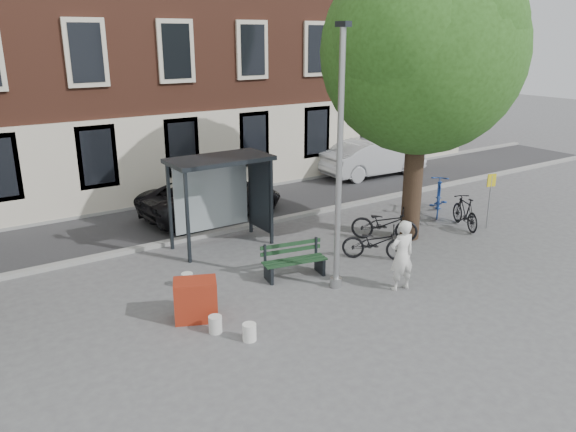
# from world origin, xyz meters

# --- Properties ---
(ground) EXTENTS (90.00, 90.00, 0.00)m
(ground) POSITION_xyz_m (0.00, 0.00, 0.00)
(ground) COLOR #4C4C4F
(ground) RESTS_ON ground
(road) EXTENTS (40.00, 4.00, 0.01)m
(road) POSITION_xyz_m (0.00, 7.00, 0.01)
(road) COLOR #28282B
(road) RESTS_ON ground
(curb_near) EXTENTS (40.00, 0.25, 0.12)m
(curb_near) POSITION_xyz_m (0.00, 5.00, 0.06)
(curb_near) COLOR gray
(curb_near) RESTS_ON ground
(curb_far) EXTENTS (40.00, 0.25, 0.12)m
(curb_far) POSITION_xyz_m (0.00, 9.00, 0.06)
(curb_far) COLOR gray
(curb_far) RESTS_ON ground
(building_row) EXTENTS (30.00, 8.00, 14.00)m
(building_row) POSITION_xyz_m (0.00, 13.00, 7.00)
(building_row) COLOR brown
(building_row) RESTS_ON ground
(lamppost) EXTENTS (0.28, 0.35, 6.11)m
(lamppost) POSITION_xyz_m (0.00, 0.00, 2.78)
(lamppost) COLOR #9EA0A3
(lamppost) RESTS_ON ground
(tree_right) EXTENTS (5.76, 5.60, 8.20)m
(tree_right) POSITION_xyz_m (4.01, 1.38, 5.62)
(tree_right) COLOR black
(tree_right) RESTS_ON ground
(bus_shelter) EXTENTS (2.85, 1.45, 2.62)m
(bus_shelter) POSITION_xyz_m (-0.61, 4.11, 1.92)
(bus_shelter) COLOR #1E2328
(bus_shelter) RESTS_ON ground
(painter) EXTENTS (0.69, 0.51, 1.74)m
(painter) POSITION_xyz_m (1.20, -0.96, 0.87)
(painter) COLOR silver
(painter) RESTS_ON ground
(bench) EXTENTS (1.70, 0.84, 0.84)m
(bench) POSITION_xyz_m (-0.49, 1.10, 0.39)
(bench) COLOR #1E2328
(bench) RESTS_ON ground
(bike_a) EXTENTS (1.74, 1.68, 0.94)m
(bike_a) POSITION_xyz_m (2.00, 0.82, 0.47)
(bike_a) COLOR black
(bike_a) RESTS_ON ground
(bike_b) EXTENTS (1.96, 1.82, 1.25)m
(bike_b) POSITION_xyz_m (6.50, 2.64, 0.63)
(bike_b) COLOR navy
(bike_b) RESTS_ON ground
(bike_c) EXTENTS (1.83, 1.90, 1.03)m
(bike_c) POSITION_xyz_m (3.23, 1.79, 0.51)
(bike_c) COLOR black
(bike_c) RESTS_ON ground
(bike_d) EXTENTS (1.16, 1.74, 1.02)m
(bike_d) POSITION_xyz_m (6.13, 1.20, 0.51)
(bike_d) COLOR black
(bike_d) RESTS_ON ground
(car_dark) EXTENTS (5.08, 2.72, 1.36)m
(car_dark) POSITION_xyz_m (0.03, 6.69, 0.68)
(car_dark) COLOR black
(car_dark) RESTS_ON ground
(car_silver) EXTENTS (4.84, 1.83, 1.58)m
(car_silver) POSITION_xyz_m (8.43, 8.05, 0.79)
(car_silver) COLOR #B9BBC1
(car_silver) RESTS_ON ground
(red_stand) EXTENTS (1.07, 0.91, 0.90)m
(red_stand) POSITION_xyz_m (-3.50, 0.40, 0.45)
(red_stand) COLOR maroon
(red_stand) RESTS_ON ground
(blue_crate) EXTENTS (0.62, 0.51, 0.20)m
(blue_crate) POSITION_xyz_m (-3.50, 0.55, 0.10)
(blue_crate) COLOR navy
(blue_crate) RESTS_ON ground
(bucket_a) EXTENTS (0.33, 0.33, 0.36)m
(bucket_a) POSITION_xyz_m (-3.42, -0.34, 0.18)
(bucket_a) COLOR silver
(bucket_a) RESTS_ON ground
(bucket_b) EXTENTS (0.36, 0.36, 0.36)m
(bucket_b) POSITION_xyz_m (-3.00, -1.00, 0.18)
(bucket_b) COLOR silver
(bucket_b) RESTS_ON ground
(bucket_c) EXTENTS (0.32, 0.32, 0.36)m
(bucket_c) POSITION_xyz_m (-3.00, 1.99, 0.18)
(bucket_c) COLOR silver
(bucket_c) RESTS_ON ground
(notice_sign) EXTENTS (0.30, 0.11, 1.76)m
(notice_sign) POSITION_xyz_m (6.66, 0.76, 1.25)
(notice_sign) COLOR #9EA0A3
(notice_sign) RESTS_ON ground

